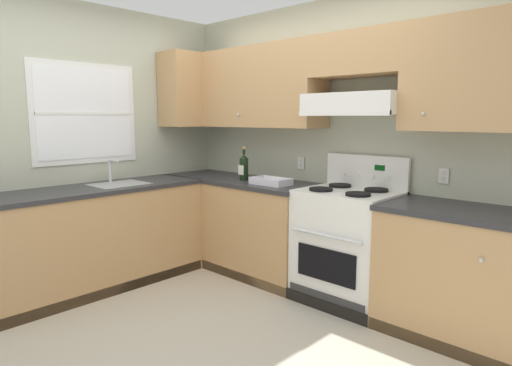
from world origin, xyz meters
TOP-DOWN VIEW (x-y plane):
  - ground_plane at (0.00, 0.00)m, footprint 7.04×7.04m
  - wall_back at (0.41, 1.53)m, footprint 4.68×0.57m
  - wall_left at (-1.59, 0.23)m, footprint 0.47×4.00m
  - counter_back_run at (0.18, 1.24)m, footprint 3.60×0.65m
  - counter_left_run at (-1.24, -0.00)m, footprint 0.63×1.91m
  - stove at (0.55, 1.25)m, footprint 0.76×0.62m
  - wine_bottle at (-0.60, 1.21)m, footprint 0.08×0.09m
  - bowl at (-0.21, 1.16)m, footprint 0.36×0.21m

SIDE VIEW (x-z plane):
  - ground_plane at x=0.00m, z-range 0.00..0.00m
  - counter_back_run at x=0.18m, z-range 0.00..0.91m
  - counter_left_run at x=-1.24m, z-range -0.11..1.03m
  - stove at x=0.55m, z-range -0.12..1.08m
  - bowl at x=-0.21m, z-range 0.90..0.96m
  - wine_bottle at x=-0.60m, z-range 0.88..1.20m
  - wall_left at x=-1.59m, z-range 0.07..2.62m
  - wall_back at x=0.41m, z-range 0.20..2.75m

